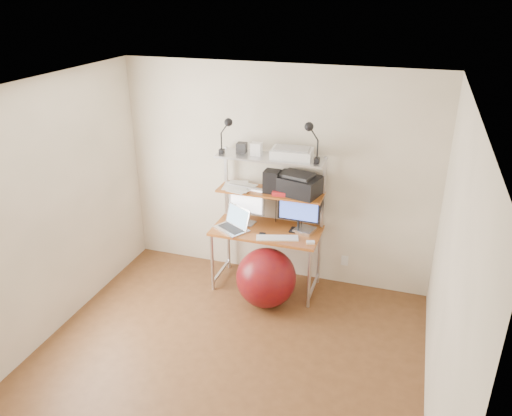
% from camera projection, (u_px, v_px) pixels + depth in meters
% --- Properties ---
extents(room, '(3.60, 3.60, 3.60)m').
position_uv_depth(room, '(216.00, 249.00, 4.10)').
color(room, brown).
rests_on(room, ground).
extents(computer_desk, '(1.20, 0.60, 1.57)m').
position_uv_depth(computer_desk, '(268.00, 210.00, 5.52)').
color(computer_desk, '#A75820').
rests_on(computer_desk, ground).
extents(desktop, '(1.20, 0.60, 0.00)m').
position_uv_depth(desktop, '(267.00, 229.00, 5.56)').
color(desktop, '#A75820').
rests_on(desktop, computer_desk).
extents(mid_shelf, '(1.18, 0.34, 0.00)m').
position_uv_depth(mid_shelf, '(270.00, 191.00, 5.50)').
color(mid_shelf, '#A75820').
rests_on(mid_shelf, computer_desk).
extents(top_shelf, '(1.18, 0.34, 0.00)m').
position_uv_depth(top_shelf, '(271.00, 157.00, 5.34)').
color(top_shelf, silver).
rests_on(top_shelf, computer_desk).
extents(floor, '(3.60, 3.60, 0.00)m').
position_uv_depth(floor, '(221.00, 367.00, 4.61)').
color(floor, brown).
rests_on(floor, ground).
extents(wall_outlet, '(0.08, 0.01, 0.12)m').
position_uv_depth(wall_outlet, '(345.00, 261.00, 5.80)').
color(wall_outlet, white).
rests_on(wall_outlet, room).
extents(monitor_silver, '(0.43, 0.18, 0.48)m').
position_uv_depth(monitor_silver, '(246.00, 202.00, 5.61)').
color(monitor_silver, '#A7A6AB').
rests_on(monitor_silver, desktop).
extents(monitor_black, '(0.48, 0.14, 0.48)m').
position_uv_depth(monitor_black, '(299.00, 211.00, 5.44)').
color(monitor_black, black).
rests_on(monitor_black, desktop).
extents(laptop, '(0.46, 0.43, 0.32)m').
position_uv_depth(laptop, '(234.00, 224.00, 5.56)').
color(laptop, silver).
rests_on(laptop, desktop).
extents(keyboard, '(0.47, 0.25, 0.01)m').
position_uv_depth(keyboard, '(277.00, 238.00, 5.36)').
color(keyboard, white).
rests_on(keyboard, desktop).
extents(mouse, '(0.10, 0.08, 0.02)m').
position_uv_depth(mouse, '(311.00, 242.00, 5.25)').
color(mouse, white).
rests_on(mouse, desktop).
extents(mac_mini, '(0.24, 0.24, 0.04)m').
position_uv_depth(mac_mini, '(305.00, 230.00, 5.50)').
color(mac_mini, silver).
rests_on(mac_mini, desktop).
extents(phone, '(0.08, 0.13, 0.01)m').
position_uv_depth(phone, '(262.00, 235.00, 5.42)').
color(phone, black).
rests_on(phone, desktop).
extents(printer, '(0.56, 0.44, 0.23)m').
position_uv_depth(printer, '(297.00, 184.00, 5.40)').
color(printer, black).
rests_on(printer, mid_shelf).
extents(nas_cube, '(0.17, 0.17, 0.24)m').
position_uv_depth(nas_cube, '(272.00, 181.00, 5.44)').
color(nas_cube, black).
rests_on(nas_cube, mid_shelf).
extents(red_box, '(0.18, 0.13, 0.05)m').
position_uv_depth(red_box, '(280.00, 193.00, 5.39)').
color(red_box, red).
rests_on(red_box, mid_shelf).
extents(scanner, '(0.45, 0.31, 0.11)m').
position_uv_depth(scanner, '(292.00, 153.00, 5.28)').
color(scanner, white).
rests_on(scanner, top_shelf).
extents(box_white, '(0.12, 0.10, 0.13)m').
position_uv_depth(box_white, '(256.00, 149.00, 5.37)').
color(box_white, white).
rests_on(box_white, top_shelf).
extents(box_grey, '(0.11, 0.11, 0.11)m').
position_uv_depth(box_grey, '(242.00, 148.00, 5.46)').
color(box_grey, '#2C2C2E').
rests_on(box_grey, top_shelf).
extents(clip_lamp_left, '(0.16, 0.09, 0.40)m').
position_uv_depth(clip_lamp_left, '(227.00, 128.00, 5.29)').
color(clip_lamp_left, black).
rests_on(clip_lamp_left, top_shelf).
extents(clip_lamp_right, '(0.17, 0.09, 0.42)m').
position_uv_depth(clip_lamp_right, '(311.00, 133.00, 5.04)').
color(clip_lamp_right, black).
rests_on(clip_lamp_right, top_shelf).
extents(exercise_ball, '(0.65, 0.65, 0.65)m').
position_uv_depth(exercise_ball, '(266.00, 278.00, 5.41)').
color(exercise_ball, maroon).
rests_on(exercise_ball, floor).
extents(paper_stack, '(0.40, 0.41, 0.02)m').
position_uv_depth(paper_stack, '(239.00, 186.00, 5.60)').
color(paper_stack, white).
rests_on(paper_stack, mid_shelf).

